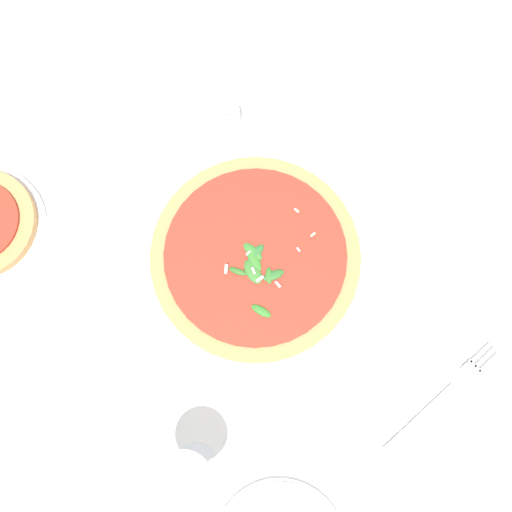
% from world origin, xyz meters
% --- Properties ---
extents(ground_plane, '(6.00, 6.00, 0.00)m').
position_xyz_m(ground_plane, '(0.00, 0.00, 0.00)').
color(ground_plane, white).
extents(pizza_arugula_main, '(0.34, 0.34, 0.05)m').
position_xyz_m(pizza_arugula_main, '(-0.04, -0.00, 0.02)').
color(pizza_arugula_main, white).
rests_on(pizza_arugula_main, ground_plane).
extents(wine_glass, '(0.08, 0.08, 0.15)m').
position_xyz_m(wine_glass, '(-0.36, -0.04, 0.10)').
color(wine_glass, white).
rests_on(wine_glass, ground_plane).
extents(napkin, '(0.16, 0.12, 0.01)m').
position_xyz_m(napkin, '(-0.13, -0.33, 0.00)').
color(napkin, white).
rests_on(napkin, ground_plane).
extents(fork, '(0.21, 0.11, 0.00)m').
position_xyz_m(fork, '(-0.12, -0.33, 0.01)').
color(fork, silver).
rests_on(fork, ground_plane).
extents(shaker_pepper, '(0.03, 0.03, 0.07)m').
position_xyz_m(shaker_pepper, '(0.16, 0.13, 0.03)').
color(shaker_pepper, silver).
rests_on(shaker_pepper, ground_plane).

